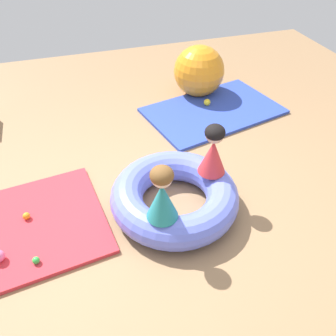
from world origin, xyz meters
The scene contains 10 objects.
ground_plane centered at (0.00, 0.00, 0.00)m, with size 8.00×8.00×0.00m, color #93704C.
gym_mat_center_rear centered at (1.13, 1.46, 0.02)m, with size 1.72×1.08×0.04m, color #2D47B7.
gym_mat_front centered at (-1.28, 0.09, 0.02)m, with size 1.41×1.18×0.04m, color red.
inflatable_cushion centered at (0.09, -0.05, 0.15)m, with size 1.19×1.19×0.30m, color #6070E5.
child_in_teal centered at (-0.13, -0.38, 0.55)m, with size 0.31×0.31×0.51m.
child_in_red centered at (0.47, 0.03, 0.55)m, with size 0.30×0.30×0.50m.
play_ball_yellow centered at (1.09, 1.59, 0.09)m, with size 0.09×0.09×0.09m, color yellow.
play_ball_green centered at (-1.17, -0.33, 0.07)m, with size 0.06×0.06×0.06m, color green.
play_ball_orange centered at (-1.24, 0.19, 0.07)m, with size 0.07×0.07×0.07m, color orange.
exercise_ball_large centered at (1.12, 2.00, 0.35)m, with size 0.70×0.70×0.70m, color orange.
Camera 1 is at (-0.67, -2.26, 2.44)m, focal length 37.63 mm.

